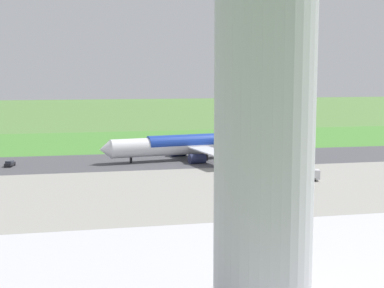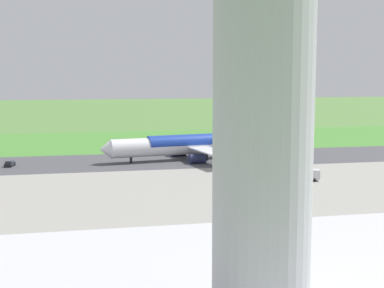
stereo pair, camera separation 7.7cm
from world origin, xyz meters
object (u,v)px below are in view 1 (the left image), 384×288
Objects in this scene: service_truck_baggage at (308,175)px; traffic_cone_orange at (170,141)px; no_stopping_sign at (186,138)px; airliner_main at (193,144)px; service_car_followme at (10,164)px.

traffic_cone_orange is (17.45, -82.91, -1.13)m from service_truck_baggage.
service_truck_baggage is at bearing 101.88° from traffic_cone_orange.
no_stopping_sign is at bearing 138.95° from traffic_cone_orange.
airliner_main is at bearing -64.14° from service_truck_baggage.
no_stopping_sign reaches higher than service_car_followme.
airliner_main is at bearing 88.52° from traffic_cone_orange.
service_truck_baggage is at bearing 98.99° from no_stopping_sign.
service_car_followme is at bearing 2.51° from airliner_main.
airliner_main is 20.30× the size of no_stopping_sign.
no_stopping_sign reaches higher than traffic_cone_orange.
airliner_main is 50.78m from service_car_followme.
service_car_followme is at bearing 36.74° from no_stopping_sign.
service_car_followme is 69.76m from traffic_cone_orange.
service_car_followme is 8.18× the size of traffic_cone_orange.
service_car_followme is (50.61, 2.22, -3.51)m from airliner_main.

